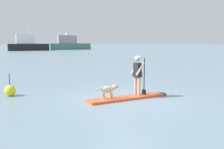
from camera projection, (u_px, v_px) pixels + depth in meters
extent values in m
plane|color=gray|center=(126.00, 99.00, 10.63)|extent=(400.00, 400.00, 0.00)
cube|color=#E55933|center=(126.00, 98.00, 10.62)|extent=(3.48, 1.11, 0.10)
ellipsoid|color=black|center=(159.00, 94.00, 11.45)|extent=(0.63, 0.74, 0.10)
cylinder|color=tan|center=(135.00, 85.00, 10.94)|extent=(0.12, 0.12, 0.78)
cylinder|color=tan|center=(139.00, 86.00, 10.71)|extent=(0.12, 0.12, 0.78)
cube|color=black|center=(137.00, 75.00, 10.77)|extent=(0.26, 0.38, 0.20)
cube|color=black|center=(137.00, 70.00, 10.74)|extent=(0.24, 0.36, 0.57)
sphere|color=tan|center=(138.00, 59.00, 10.68)|extent=(0.22, 0.22, 0.22)
ellipsoid|color=white|center=(138.00, 57.00, 10.67)|extent=(0.23, 0.23, 0.11)
cylinder|color=tan|center=(135.00, 68.00, 10.90)|extent=(0.43, 0.14, 0.54)
cylinder|color=tan|center=(140.00, 69.00, 10.57)|extent=(0.43, 0.14, 0.54)
cylinder|color=black|center=(144.00, 76.00, 10.95)|extent=(0.04, 0.04, 1.56)
cube|color=black|center=(144.00, 92.00, 11.03)|extent=(0.10, 0.19, 0.20)
ellipsoid|color=#CCB78C|center=(107.00, 90.00, 10.14)|extent=(0.58, 0.28, 0.26)
ellipsoid|color=#CCB78C|center=(115.00, 87.00, 10.29)|extent=(0.24, 0.18, 0.18)
ellipsoid|color=gray|center=(117.00, 87.00, 10.35)|extent=(0.13, 0.09, 0.08)
cylinder|color=#CCB78C|center=(99.00, 89.00, 9.95)|extent=(0.27, 0.08, 0.18)
cylinder|color=#CCB78C|center=(110.00, 95.00, 10.32)|extent=(0.07, 0.07, 0.24)
cylinder|color=#CCB78C|center=(112.00, 96.00, 10.18)|extent=(0.07, 0.07, 0.24)
cylinder|color=#CCB78C|center=(103.00, 96.00, 10.15)|extent=(0.07, 0.07, 0.24)
cylinder|color=#CCB78C|center=(104.00, 97.00, 10.02)|extent=(0.07, 0.07, 0.24)
cube|color=black|center=(28.00, 47.00, 67.54)|extent=(10.57, 5.55, 1.76)
cube|color=silver|center=(25.00, 39.00, 66.83)|extent=(4.98, 3.52, 2.42)
cylinder|color=silver|center=(29.00, 24.00, 67.08)|extent=(0.20, 0.20, 10.19)
cylinder|color=silver|center=(25.00, 39.00, 66.84)|extent=(3.47, 0.88, 0.14)
cube|color=#3F7266|center=(70.00, 46.00, 76.49)|extent=(12.33, 5.17, 1.79)
cube|color=gray|center=(67.00, 39.00, 75.70)|extent=(5.71, 3.22, 2.31)
ellipsoid|color=white|center=(67.00, 34.00, 75.52)|extent=(0.90, 0.90, 0.60)
sphere|color=yellow|center=(10.00, 90.00, 11.16)|extent=(0.48, 0.48, 0.48)
cylinder|color=black|center=(9.00, 79.00, 11.10)|extent=(0.03, 0.03, 0.50)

